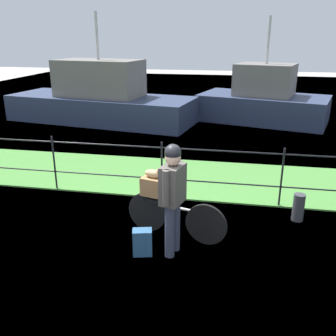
# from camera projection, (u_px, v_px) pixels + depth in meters

# --- Properties ---
(ground_plane) EXTENTS (60.00, 60.00, 0.00)m
(ground_plane) POSITION_uv_depth(u_px,v_px,m) (135.00, 251.00, 5.62)
(ground_plane) COLOR #9E9993
(grass_strip) EXTENTS (27.00, 2.40, 0.03)m
(grass_strip) POSITION_uv_depth(u_px,v_px,m) (172.00, 176.00, 8.54)
(grass_strip) COLOR #478438
(grass_strip) RESTS_ON ground
(harbor_water) EXTENTS (30.00, 30.00, 0.00)m
(harbor_water) POSITION_uv_depth(u_px,v_px,m) (205.00, 110.00, 16.05)
(harbor_water) COLOR #426684
(harbor_water) RESTS_ON ground
(iron_fence) EXTENTS (18.04, 0.04, 1.15)m
(iron_fence) POSITION_uv_depth(u_px,v_px,m) (162.00, 166.00, 7.24)
(iron_fence) COLOR black
(iron_fence) RESTS_ON ground
(bicycle_main) EXTENTS (1.64, 0.46, 0.66)m
(bicycle_main) POSITION_uv_depth(u_px,v_px,m) (175.00, 217.00, 5.92)
(bicycle_main) COLOR black
(bicycle_main) RESTS_ON ground
(wooden_crate) EXTENTS (0.40, 0.34, 0.29)m
(wooden_crate) POSITION_uv_depth(u_px,v_px,m) (153.00, 186.00, 5.92)
(wooden_crate) COLOR olive
(wooden_crate) RESTS_ON bicycle_main
(terrier_dog) EXTENTS (0.32, 0.20, 0.18)m
(terrier_dog) POSITION_uv_depth(u_px,v_px,m) (154.00, 173.00, 5.83)
(terrier_dog) COLOR tan
(terrier_dog) RESTS_ON wooden_crate
(cyclist_person) EXTENTS (0.35, 0.53, 1.68)m
(cyclist_person) POSITION_uv_depth(u_px,v_px,m) (173.00, 191.00, 5.25)
(cyclist_person) COLOR #383D51
(cyclist_person) RESTS_ON ground
(backpack_on_paving) EXTENTS (0.32, 0.24, 0.40)m
(backpack_on_paving) POSITION_uv_depth(u_px,v_px,m) (142.00, 242.00, 5.49)
(backpack_on_paving) COLOR #28517A
(backpack_on_paving) RESTS_ON ground
(mooring_bollard) EXTENTS (0.20, 0.20, 0.49)m
(mooring_bollard) POSITION_uv_depth(u_px,v_px,m) (298.00, 207.00, 6.49)
(mooring_bollard) COLOR #38383D
(mooring_bollard) RESTS_ON ground
(moored_boat_near) EXTENTS (4.99, 3.45, 3.68)m
(moored_boat_near) POSITION_uv_depth(u_px,v_px,m) (263.00, 101.00, 13.81)
(moored_boat_near) COLOR #2D3856
(moored_boat_near) RESTS_ON ground
(moored_boat_mid) EXTENTS (7.15, 3.43, 3.82)m
(moored_boat_mid) POSITION_uv_depth(u_px,v_px,m) (101.00, 100.00, 13.76)
(moored_boat_mid) COLOR #2D3856
(moored_boat_mid) RESTS_ON ground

